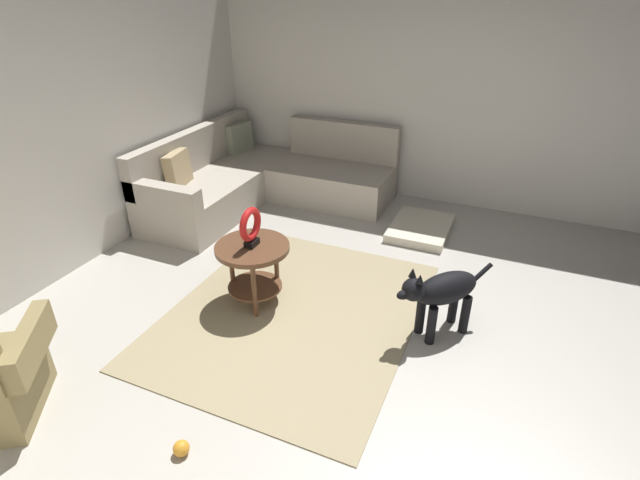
% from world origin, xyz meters
% --- Properties ---
extents(ground_plane, '(6.00, 6.00, 0.10)m').
position_xyz_m(ground_plane, '(0.00, 0.00, -0.05)').
color(ground_plane, '#B7B2A8').
extents(wall_back, '(6.00, 0.12, 2.70)m').
position_xyz_m(wall_back, '(0.00, 2.94, 1.35)').
color(wall_back, silver).
rests_on(wall_back, ground_plane).
extents(wall_right, '(0.12, 6.00, 2.70)m').
position_xyz_m(wall_right, '(2.94, 0.00, 1.35)').
color(wall_right, silver).
rests_on(wall_right, ground_plane).
extents(area_rug, '(2.30, 1.90, 0.01)m').
position_xyz_m(area_rug, '(0.15, 0.70, 0.01)').
color(area_rug, tan).
rests_on(area_rug, ground_plane).
extents(sectional_couch, '(2.20, 2.25, 0.88)m').
position_xyz_m(sectional_couch, '(1.99, 2.02, 0.29)').
color(sectional_couch, '#B2A899').
rests_on(sectional_couch, ground_plane).
extents(side_table, '(0.60, 0.60, 0.54)m').
position_xyz_m(side_table, '(0.17, 1.07, 0.42)').
color(side_table, brown).
rests_on(side_table, ground_plane).
extents(torus_sculpture, '(0.28, 0.08, 0.33)m').
position_xyz_m(torus_sculpture, '(0.17, 1.07, 0.71)').
color(torus_sculpture, black).
rests_on(torus_sculpture, side_table).
extents(dog_bed_mat, '(0.80, 0.60, 0.09)m').
position_xyz_m(dog_bed_mat, '(1.98, 0.08, 0.04)').
color(dog_bed_mat, beige).
rests_on(dog_bed_mat, ground_plane).
extents(dog, '(0.67, 0.61, 0.63)m').
position_xyz_m(dog, '(0.36, -0.42, 0.38)').
color(dog, black).
rests_on(dog, ground_plane).
extents(dog_toy_ball, '(0.10, 0.10, 0.10)m').
position_xyz_m(dog_toy_ball, '(-1.31, 0.71, 0.05)').
color(dog_toy_ball, orange).
rests_on(dog_toy_ball, ground_plane).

